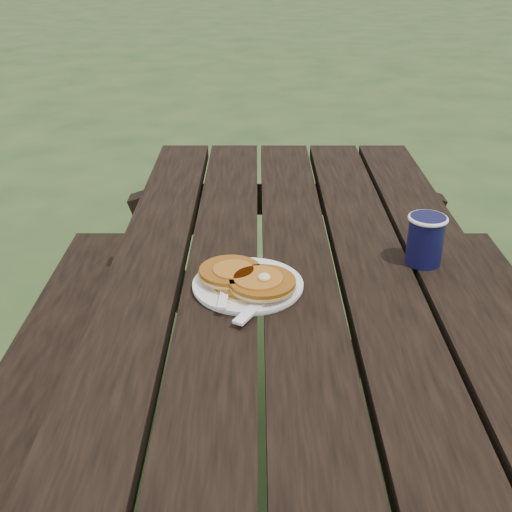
{
  "coord_description": "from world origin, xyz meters",
  "views": [
    {
      "loc": [
        -0.08,
        -1.02,
        1.35
      ],
      "look_at": [
        -0.08,
        0.05,
        0.8
      ],
      "focal_mm": 45.0,
      "sensor_mm": 36.0,
      "label": 1
    }
  ],
  "objects_px": {
    "plate": "(248,286)",
    "pancake_stack": "(247,279)",
    "coffee_cup": "(426,237)",
    "picnic_table": "(296,448)"
  },
  "relations": [
    {
      "from": "picnic_table",
      "to": "coffee_cup",
      "type": "distance_m",
      "value": 0.52
    },
    {
      "from": "pancake_stack",
      "to": "picnic_table",
      "type": "bearing_deg",
      "value": -2.82
    },
    {
      "from": "plate",
      "to": "pancake_stack",
      "type": "distance_m",
      "value": 0.02
    },
    {
      "from": "pancake_stack",
      "to": "coffee_cup",
      "type": "distance_m",
      "value": 0.37
    },
    {
      "from": "plate",
      "to": "pancake_stack",
      "type": "bearing_deg",
      "value": -97.12
    },
    {
      "from": "plate",
      "to": "pancake_stack",
      "type": "height_order",
      "value": "pancake_stack"
    },
    {
      "from": "picnic_table",
      "to": "plate",
      "type": "height_order",
      "value": "plate"
    },
    {
      "from": "picnic_table",
      "to": "plate",
      "type": "bearing_deg",
      "value": 171.47
    },
    {
      "from": "plate",
      "to": "picnic_table",
      "type": "bearing_deg",
      "value": -8.53
    },
    {
      "from": "plate",
      "to": "coffee_cup",
      "type": "relative_size",
      "value": 1.98
    }
  ]
}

